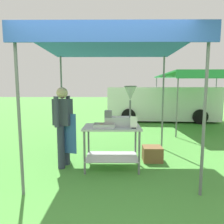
{
  "coord_description": "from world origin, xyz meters",
  "views": [
    {
      "loc": [
        0.18,
        -2.63,
        1.55
      ],
      "look_at": [
        0.15,
        1.18,
        1.11
      ],
      "focal_mm": 30.01,
      "sensor_mm": 36.0,
      "label": 1
    }
  ],
  "objects_px": {
    "donut_tray": "(104,126)",
    "supply_crate": "(152,154)",
    "vendor": "(63,123)",
    "donut_cart": "(112,138)",
    "stall_canopy": "(112,47)",
    "menu_sign": "(134,123)",
    "neighbour_tent": "(202,75)",
    "van_white": "(161,103)",
    "donut_fryer": "(122,112)"
  },
  "relations": [
    {
      "from": "vendor",
      "to": "neighbour_tent",
      "type": "height_order",
      "value": "neighbour_tent"
    },
    {
      "from": "van_white",
      "to": "donut_tray",
      "type": "bearing_deg",
      "value": -113.01
    },
    {
      "from": "stall_canopy",
      "to": "van_white",
      "type": "height_order",
      "value": "stall_canopy"
    },
    {
      "from": "donut_tray",
      "to": "van_white",
      "type": "distance_m",
      "value": 6.71
    },
    {
      "from": "stall_canopy",
      "to": "donut_tray",
      "type": "height_order",
      "value": "stall_canopy"
    },
    {
      "from": "stall_canopy",
      "to": "supply_crate",
      "type": "bearing_deg",
      "value": 18.09
    },
    {
      "from": "donut_fryer",
      "to": "neighbour_tent",
      "type": "bearing_deg",
      "value": 49.31
    },
    {
      "from": "stall_canopy",
      "to": "supply_crate",
      "type": "xyz_separation_m",
      "value": [
        0.88,
        0.29,
        -2.2
      ]
    },
    {
      "from": "vendor",
      "to": "neighbour_tent",
      "type": "distance_m",
      "value": 6.08
    },
    {
      "from": "donut_cart",
      "to": "donut_tray",
      "type": "distance_m",
      "value": 0.32
    },
    {
      "from": "stall_canopy",
      "to": "donut_fryer",
      "type": "height_order",
      "value": "stall_canopy"
    },
    {
      "from": "neighbour_tent",
      "to": "donut_tray",
      "type": "bearing_deg",
      "value": -132.23
    },
    {
      "from": "menu_sign",
      "to": "vendor",
      "type": "xyz_separation_m",
      "value": [
        -1.38,
        0.3,
        -0.04
      ]
    },
    {
      "from": "donut_tray",
      "to": "van_white",
      "type": "height_order",
      "value": "van_white"
    },
    {
      "from": "donut_cart",
      "to": "donut_tray",
      "type": "xyz_separation_m",
      "value": [
        -0.15,
        -0.12,
        0.26
      ]
    },
    {
      "from": "stall_canopy",
      "to": "donut_fryer",
      "type": "distance_m",
      "value": 1.26
    },
    {
      "from": "donut_cart",
      "to": "menu_sign",
      "type": "relative_size",
      "value": 4.89
    },
    {
      "from": "donut_tray",
      "to": "donut_fryer",
      "type": "height_order",
      "value": "donut_fryer"
    },
    {
      "from": "vendor",
      "to": "supply_crate",
      "type": "relative_size",
      "value": 3.85
    },
    {
      "from": "stall_canopy",
      "to": "menu_sign",
      "type": "xyz_separation_m",
      "value": [
        0.4,
        -0.32,
        -1.42
      ]
    },
    {
      "from": "donut_cart",
      "to": "menu_sign",
      "type": "bearing_deg",
      "value": -28.75
    },
    {
      "from": "donut_fryer",
      "to": "vendor",
      "type": "xyz_separation_m",
      "value": [
        -1.16,
        0.03,
        -0.22
      ]
    },
    {
      "from": "vendor",
      "to": "donut_cart",
      "type": "bearing_deg",
      "value": -4.58
    },
    {
      "from": "menu_sign",
      "to": "van_white",
      "type": "xyz_separation_m",
      "value": [
        2.07,
        6.28,
        -0.07
      ]
    },
    {
      "from": "donut_tray",
      "to": "van_white",
      "type": "xyz_separation_m",
      "value": [
        2.62,
        6.18,
        0.0
      ]
    },
    {
      "from": "donut_fryer",
      "to": "neighbour_tent",
      "type": "distance_m",
      "value": 5.25
    },
    {
      "from": "donut_cart",
      "to": "donut_tray",
      "type": "relative_size",
      "value": 2.77
    },
    {
      "from": "donut_tray",
      "to": "menu_sign",
      "type": "height_order",
      "value": "menu_sign"
    },
    {
      "from": "stall_canopy",
      "to": "menu_sign",
      "type": "bearing_deg",
      "value": -38.38
    },
    {
      "from": "neighbour_tent",
      "to": "donut_cart",
      "type": "bearing_deg",
      "value": -131.93
    },
    {
      "from": "stall_canopy",
      "to": "supply_crate",
      "type": "height_order",
      "value": "stall_canopy"
    },
    {
      "from": "vendor",
      "to": "donut_tray",
      "type": "bearing_deg",
      "value": -13.45
    },
    {
      "from": "donut_tray",
      "to": "neighbour_tent",
      "type": "relative_size",
      "value": 0.12
    },
    {
      "from": "stall_canopy",
      "to": "vendor",
      "type": "height_order",
      "value": "stall_canopy"
    },
    {
      "from": "stall_canopy",
      "to": "van_white",
      "type": "distance_m",
      "value": 6.62
    },
    {
      "from": "menu_sign",
      "to": "vendor",
      "type": "height_order",
      "value": "vendor"
    },
    {
      "from": "donut_tray",
      "to": "donut_fryer",
      "type": "xyz_separation_m",
      "value": [
        0.34,
        0.16,
        0.25
      ]
    },
    {
      "from": "stall_canopy",
      "to": "donut_fryer",
      "type": "relative_size",
      "value": 3.62
    },
    {
      "from": "van_white",
      "to": "supply_crate",
      "type": "bearing_deg",
      "value": -105.69
    },
    {
      "from": "donut_tray",
      "to": "supply_crate",
      "type": "relative_size",
      "value": 0.95
    },
    {
      "from": "supply_crate",
      "to": "neighbour_tent",
      "type": "relative_size",
      "value": 0.13
    },
    {
      "from": "stall_canopy",
      "to": "supply_crate",
      "type": "relative_size",
      "value": 6.8
    },
    {
      "from": "stall_canopy",
      "to": "donut_tray",
      "type": "relative_size",
      "value": 7.12
    },
    {
      "from": "menu_sign",
      "to": "neighbour_tent",
      "type": "relative_size",
      "value": 0.07
    },
    {
      "from": "stall_canopy",
      "to": "menu_sign",
      "type": "relative_size",
      "value": 12.6
    },
    {
      "from": "van_white",
      "to": "menu_sign",
      "type": "bearing_deg",
      "value": -108.28
    },
    {
      "from": "donut_cart",
      "to": "van_white",
      "type": "xyz_separation_m",
      "value": [
        2.48,
        6.06,
        0.27
      ]
    },
    {
      "from": "donut_cart",
      "to": "neighbour_tent",
      "type": "distance_m",
      "value": 5.52
    },
    {
      "from": "supply_crate",
      "to": "donut_cart",
      "type": "bearing_deg",
      "value": -156.37
    },
    {
      "from": "donut_fryer",
      "to": "van_white",
      "type": "xyz_separation_m",
      "value": [
        2.29,
        6.01,
        -0.25
      ]
    }
  ]
}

